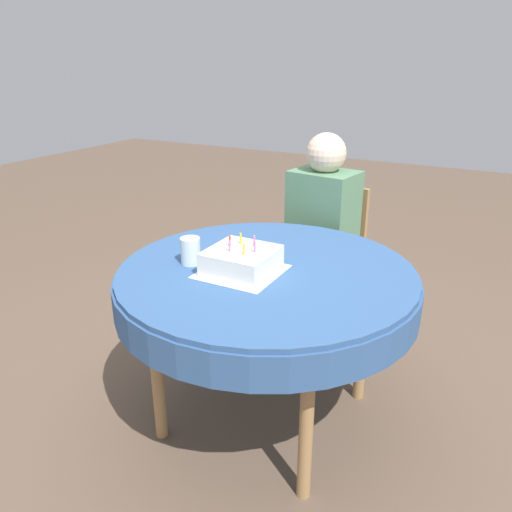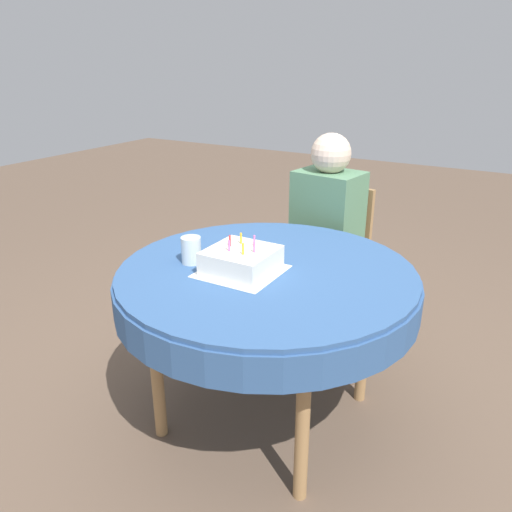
{
  "view_description": "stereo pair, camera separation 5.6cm",
  "coord_description": "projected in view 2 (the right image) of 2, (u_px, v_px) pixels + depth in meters",
  "views": [
    {
      "loc": [
        0.82,
        -1.61,
        1.49
      ],
      "look_at": [
        -0.04,
        -0.02,
        0.76
      ],
      "focal_mm": 35.0,
      "sensor_mm": 36.0,
      "label": 1
    },
    {
      "loc": [
        0.87,
        -1.58,
        1.49
      ],
      "look_at": [
        -0.04,
        -0.02,
        0.76
      ],
      "focal_mm": 35.0,
      "sensor_mm": 36.0,
      "label": 2
    }
  ],
  "objects": [
    {
      "name": "chair",
      "position": [
        331.0,
        255.0,
        2.79
      ],
      "size": [
        0.44,
        0.44,
        0.83
      ],
      "rotation": [
        0.0,
        0.0,
        -0.15
      ],
      "color": "#A37A4C",
      "rests_on": "ground_plane"
    },
    {
      "name": "birthday_cake",
      "position": [
        241.0,
        260.0,
        1.92
      ],
      "size": [
        0.25,
        0.25,
        0.13
      ],
      "color": "white",
      "rests_on": "dining_table"
    },
    {
      "name": "person",
      "position": [
        325.0,
        220.0,
        2.65
      ],
      "size": [
        0.36,
        0.38,
        1.13
      ],
      "rotation": [
        0.0,
        0.0,
        -0.15
      ],
      "color": "beige",
      "rests_on": "ground_plane"
    },
    {
      "name": "dining_table",
      "position": [
        266.0,
        288.0,
        1.99
      ],
      "size": [
        1.19,
        1.19,
        0.71
      ],
      "color": "#335689",
      "rests_on": "ground_plane"
    },
    {
      "name": "drinking_glass",
      "position": [
        191.0,
        250.0,
        2.0
      ],
      "size": [
        0.08,
        0.08,
        0.11
      ],
      "color": "silver",
      "rests_on": "dining_table"
    },
    {
      "name": "ground_plane",
      "position": [
        265.0,
        415.0,
        2.23
      ],
      "size": [
        12.0,
        12.0,
        0.0
      ],
      "primitive_type": "plane",
      "color": "brown"
    },
    {
      "name": "napkin",
      "position": [
        241.0,
        271.0,
        1.94
      ],
      "size": [
        0.3,
        0.3,
        0.0
      ],
      "color": "white",
      "rests_on": "dining_table"
    }
  ]
}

